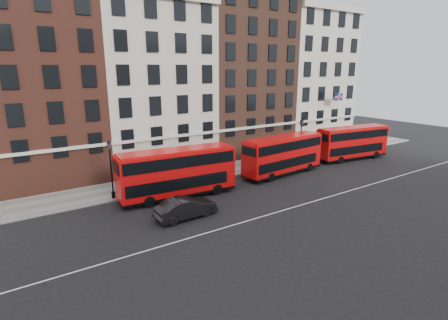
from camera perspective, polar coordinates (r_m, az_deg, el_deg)
ground at (r=29.38m, az=2.54°, el=-8.24°), size 120.00×120.00×0.00m
pavement at (r=37.80m, az=-6.90°, el=-2.90°), size 80.00×5.00×0.15m
kerb at (r=35.69m, az=-5.08°, el=-3.92°), size 80.00×0.30×0.16m
road_centre_line at (r=27.93m, az=4.99°, el=-9.55°), size 70.00×0.12×0.01m
building_terrace at (r=42.68m, az=-12.33°, el=12.77°), size 64.00×11.95×22.00m
bus_b at (r=31.76m, az=-7.71°, el=-1.95°), size 10.90×3.47×4.50m
bus_c at (r=38.95m, az=9.57°, el=0.93°), size 10.39×3.24×4.30m
bus_d at (r=47.87m, az=20.18°, el=2.76°), size 10.33×3.75×4.24m
car_front at (r=27.90m, az=-6.25°, el=-7.76°), size 5.11×1.98×1.66m
lamp_post_left at (r=32.28m, az=-17.97°, el=-1.06°), size 0.44×0.44×5.33m
lamp_post_right at (r=44.74m, az=12.45°, el=3.59°), size 0.44×0.44×5.33m
traffic_light at (r=49.36m, az=18.04°, el=3.49°), size 0.25×0.45×3.27m
iron_railings at (r=39.53m, az=-8.38°, el=-1.30°), size 6.60×0.06×1.00m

